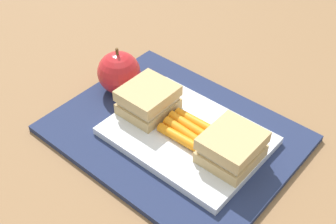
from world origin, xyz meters
TOP-DOWN VIEW (x-y plane):
  - ground_plane at (0.00, 0.00)m, footprint 2.40×2.40m
  - lunchbag_mat at (0.00, 0.00)m, footprint 0.36×0.28m
  - food_tray at (-0.03, 0.00)m, footprint 0.23×0.17m
  - sandwich_half_left at (-0.10, 0.00)m, footprint 0.07×0.08m
  - sandwich_half_right at (0.05, 0.00)m, footprint 0.07×0.08m
  - carrot_sticks_bundle at (-0.03, -0.00)m, footprint 0.08×0.06m
  - apple at (0.14, -0.02)m, footprint 0.07×0.07m

SIDE VIEW (x-z plane):
  - ground_plane at x=0.00m, z-range 0.00..0.00m
  - lunchbag_mat at x=0.00m, z-range 0.00..0.01m
  - food_tray at x=-0.03m, z-range 0.01..0.02m
  - carrot_sticks_bundle at x=-0.03m, z-range 0.02..0.04m
  - sandwich_half_left at x=-0.10m, z-range 0.02..0.07m
  - sandwich_half_right at x=0.05m, z-range 0.02..0.07m
  - apple at x=0.14m, z-range 0.00..0.09m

